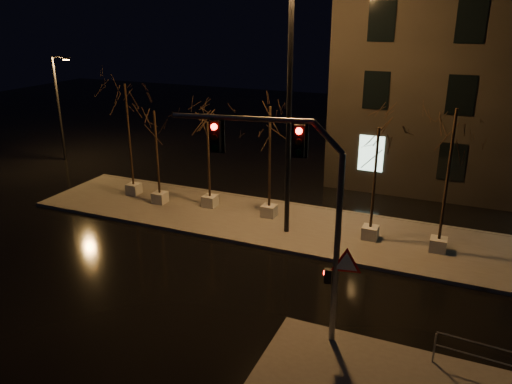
% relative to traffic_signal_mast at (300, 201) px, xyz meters
% --- Properties ---
extents(ground, '(90.00, 90.00, 0.00)m').
position_rel_traffic_signal_mast_xyz_m(ground, '(-4.56, 1.73, -4.43)').
color(ground, black).
rests_on(ground, ground).
extents(median, '(22.00, 5.00, 0.15)m').
position_rel_traffic_signal_mast_xyz_m(median, '(-4.56, 7.73, -4.35)').
color(median, '#4D4945').
rests_on(median, ground).
extents(tree_0, '(1.80, 1.80, 5.92)m').
position_rel_traffic_signal_mast_xyz_m(tree_0, '(-11.85, 8.24, 0.21)').
color(tree_0, '#A2A197').
rests_on(tree_0, median).
extents(tree_1, '(1.80, 1.80, 4.79)m').
position_rel_traffic_signal_mast_xyz_m(tree_1, '(-9.85, 7.68, -0.64)').
color(tree_1, '#A2A197').
rests_on(tree_1, median).
extents(tree_2, '(1.80, 1.80, 4.37)m').
position_rel_traffic_signal_mast_xyz_m(tree_2, '(-7.30, 8.24, -0.96)').
color(tree_2, '#A2A197').
rests_on(tree_2, median).
extents(tree_3, '(1.80, 1.80, 5.33)m').
position_rel_traffic_signal_mast_xyz_m(tree_3, '(-4.13, 8.19, -0.23)').
color(tree_3, '#A2A197').
rests_on(tree_3, median).
extents(tree_4, '(1.80, 1.80, 4.92)m').
position_rel_traffic_signal_mast_xyz_m(tree_4, '(0.71, 7.60, -0.55)').
color(tree_4, '#A2A197').
rests_on(tree_4, median).
extents(tree_5, '(1.80, 1.80, 5.92)m').
position_rel_traffic_signal_mast_xyz_m(tree_5, '(3.46, 7.49, 0.22)').
color(tree_5, '#A2A197').
rests_on(tree_5, median).
extents(traffic_signal_mast, '(5.27, 1.00, 6.51)m').
position_rel_traffic_signal_mast_xyz_m(traffic_signal_mast, '(0.00, 0.00, 0.00)').
color(traffic_signal_mast, slate).
rests_on(traffic_signal_mast, sidewalk_corner).
extents(streetlight_main, '(2.58, 1.15, 10.60)m').
position_rel_traffic_signal_mast_xyz_m(streetlight_main, '(-2.80, 6.91, 1.84)').
color(streetlight_main, black).
rests_on(streetlight_main, median).
extents(streetlight_far, '(1.31, 0.33, 6.66)m').
position_rel_traffic_signal_mast_xyz_m(streetlight_far, '(-20.20, 12.27, -0.77)').
color(streetlight_far, black).
rests_on(streetlight_far, ground).
extents(guard_rail_a, '(2.27, 0.22, 0.98)m').
position_rel_traffic_signal_mast_xyz_m(guard_rail_a, '(4.98, 0.23, -3.64)').
color(guard_rail_a, slate).
rests_on(guard_rail_a, sidewalk_corner).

